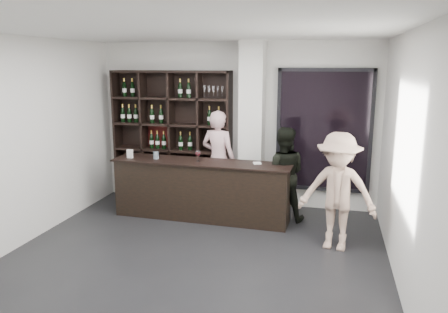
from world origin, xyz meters
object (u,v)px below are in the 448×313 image
(taster_black, at_px, (283,174))
(customer, at_px, (337,192))
(taster_pink, at_px, (218,159))
(tasting_counter, at_px, (201,190))
(wine_shelf, at_px, (172,137))

(taster_black, relative_size, customer, 0.94)
(taster_pink, height_order, taster_black, taster_pink)
(taster_black, bearing_deg, customer, 125.79)
(taster_black, bearing_deg, tasting_counter, 5.98)
(customer, bearing_deg, wine_shelf, 163.48)
(tasting_counter, xyz_separation_m, taster_black, (1.30, 0.27, 0.28))
(taster_pink, distance_m, taster_black, 1.25)
(taster_pink, bearing_deg, wine_shelf, 1.80)
(wine_shelf, distance_m, taster_pink, 0.99)
(taster_black, bearing_deg, taster_pink, -23.60)
(tasting_counter, distance_m, taster_black, 1.36)
(wine_shelf, xyz_separation_m, taster_pink, (0.92, -0.17, -0.33))
(taster_pink, bearing_deg, tasting_counter, 91.57)
(customer, bearing_deg, taster_black, 142.02)
(taster_pink, height_order, customer, taster_pink)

